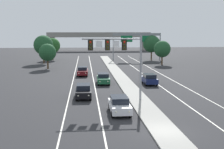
# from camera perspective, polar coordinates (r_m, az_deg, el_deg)

# --- Properties ---
(ground_plane) EXTENTS (260.00, 260.00, 0.00)m
(ground_plane) POSITION_cam_1_polar(r_m,az_deg,el_deg) (23.84, 10.00, -10.81)
(ground_plane) COLOR #28282B
(median_island) EXTENTS (2.40, 110.00, 0.15)m
(median_island) POSITION_cam_1_polar(r_m,az_deg,el_deg) (40.91, 3.39, -2.63)
(median_island) COLOR #9E9B93
(median_island) RESTS_ON ground
(lane_stripe_oncoming_center) EXTENTS (0.14, 100.00, 0.01)m
(lane_stripe_oncoming_center) POSITION_cam_1_polar(r_m,az_deg,el_deg) (47.38, -3.52, -1.24)
(lane_stripe_oncoming_center) COLOR silver
(lane_stripe_oncoming_center) RESTS_ON ground
(lane_stripe_receding_center) EXTENTS (0.14, 100.00, 0.01)m
(lane_stripe_receding_center) POSITION_cam_1_polar(r_m,az_deg,el_deg) (48.57, 7.64, -1.07)
(lane_stripe_receding_center) COLOR silver
(lane_stripe_receding_center) RESTS_ON ground
(edge_stripe_left) EXTENTS (0.14, 100.00, 0.01)m
(edge_stripe_left) POSITION_cam_1_polar(r_m,az_deg,el_deg) (47.40, -7.51, -1.29)
(edge_stripe_left) COLOR silver
(edge_stripe_left) RESTS_ON ground
(edge_stripe_right) EXTENTS (0.14, 100.00, 0.01)m
(edge_stripe_right) POSITION_cam_1_polar(r_m,az_deg,el_deg) (49.41, 11.37, -1.00)
(edge_stripe_right) COLOR silver
(edge_stripe_right) RESTS_ON ground
(overhead_signal_mast) EXTENTS (6.58, 0.44, 7.20)m
(overhead_signal_mast) POSITION_cam_1_polar(r_m,az_deg,el_deg) (32.70, 1.60, 4.23)
(overhead_signal_mast) COLOR gray
(overhead_signal_mast) RESTS_ON median_island
(car_oncoming_white) EXTENTS (1.86, 4.49, 1.58)m
(car_oncoming_white) POSITION_cam_1_polar(r_m,az_deg,el_deg) (28.58, 1.43, -5.79)
(car_oncoming_white) COLOR silver
(car_oncoming_white) RESTS_ON ground
(car_oncoming_black) EXTENTS (1.83, 4.47, 1.58)m
(car_oncoming_black) POSITION_cam_1_polar(r_m,az_deg,el_deg) (35.34, -5.49, -3.13)
(car_oncoming_black) COLOR black
(car_oncoming_black) RESTS_ON ground
(car_oncoming_green) EXTENTS (1.85, 4.48, 1.58)m
(car_oncoming_green) POSITION_cam_1_polar(r_m,az_deg,el_deg) (44.63, -1.71, -0.75)
(car_oncoming_green) COLOR #195633
(car_oncoming_green) RESTS_ON ground
(car_oncoming_darkred) EXTENTS (1.93, 4.51, 1.58)m
(car_oncoming_darkred) POSITION_cam_1_polar(r_m,az_deg,el_deg) (53.29, -5.64, 0.66)
(car_oncoming_darkred) COLOR #5B0F14
(car_oncoming_darkred) RESTS_ON ground
(car_receding_navy) EXTENTS (1.82, 4.47, 1.58)m
(car_receding_navy) POSITION_cam_1_polar(r_m,az_deg,el_deg) (44.46, 7.12, -0.84)
(car_receding_navy) COLOR #141E4C
(car_receding_navy) RESTS_ON ground
(highway_sign_gantry) EXTENTS (13.28, 0.42, 7.50)m
(highway_sign_gantry) POSITION_cam_1_polar(r_m,az_deg,el_deg) (82.14, 4.79, 7.01)
(highway_sign_gantry) COLOR gray
(highway_sign_gantry) RESTS_ON ground
(overpass_bridge) EXTENTS (42.40, 6.40, 7.65)m
(overpass_bridge) POSITION_cam_1_polar(r_m,az_deg,el_deg) (124.95, -2.49, 7.21)
(overpass_bridge) COLOR gray
(overpass_bridge) RESTS_ON ground
(tree_far_left_b) EXTENTS (4.24, 4.24, 6.14)m
(tree_far_left_b) POSITION_cam_1_polar(r_m,az_deg,el_deg) (84.56, -11.32, 5.45)
(tree_far_left_b) COLOR #4C3823
(tree_far_left_b) RESTS_ON ground
(tree_far_left_a) EXTENTS (4.81, 4.81, 6.96)m
(tree_far_left_a) POSITION_cam_1_polar(r_m,az_deg,el_deg) (75.72, -12.99, 5.51)
(tree_far_left_a) COLOR #4C3823
(tree_far_left_a) RESTS_ON ground
(tree_far_right_c) EXTENTS (4.78, 4.78, 6.91)m
(tree_far_right_c) POSITION_cam_1_polar(r_m,az_deg,el_deg) (83.42, 7.58, 5.84)
(tree_far_right_c) COLOR #4C3823
(tree_far_right_c) RESTS_ON ground
(tree_far_left_c) EXTENTS (3.67, 3.67, 5.30)m
(tree_far_left_c) POSITION_cam_1_polar(r_m,az_deg,el_deg) (64.23, -12.24, 4.14)
(tree_far_left_c) COLOR #4C3823
(tree_far_left_c) RESTS_ON ground
(tree_far_right_a) EXTENTS (3.95, 3.95, 5.71)m
(tree_far_right_a) POSITION_cam_1_polar(r_m,az_deg,el_deg) (71.68, 9.59, 4.82)
(tree_far_right_a) COLOR #4C3823
(tree_far_right_a) RESTS_ON ground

